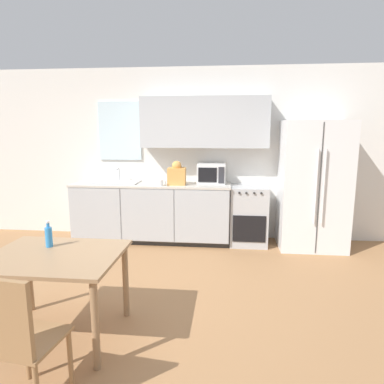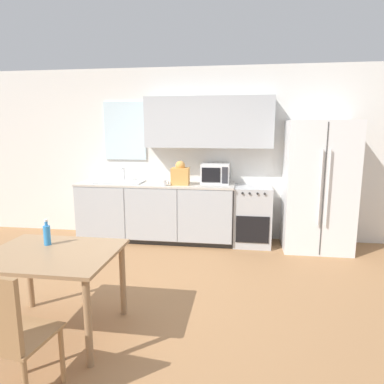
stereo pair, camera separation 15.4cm
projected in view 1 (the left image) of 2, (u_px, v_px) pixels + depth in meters
ground_plane at (145, 300)px, 3.55m from camera, size 12.00×12.00×0.00m
wall_back at (181, 148)px, 5.47m from camera, size 12.00×0.38×2.70m
kitchen_counter at (152, 212)px, 5.39m from camera, size 2.45×0.65×0.92m
oven_range at (248, 215)px, 5.26m from camera, size 0.56×0.61×0.90m
refrigerator at (313, 185)px, 5.02m from camera, size 0.95×0.75×1.87m
kitchen_sink at (116, 182)px, 5.37m from camera, size 0.73×0.43×0.21m
microwave at (211, 173)px, 5.29m from camera, size 0.43×0.35×0.30m
coffee_mug at (161, 183)px, 5.06m from camera, size 0.12×0.09×0.09m
grocery_bag_0 at (177, 174)px, 5.16m from camera, size 0.27×0.24×0.36m
dining_table at (55, 266)px, 2.84m from camera, size 1.08×0.87×0.73m
dining_chair_near at (16, 335)px, 2.05m from camera, size 0.45×0.45×0.93m
drink_bottle at (49, 236)px, 2.99m from camera, size 0.06×0.06×0.23m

